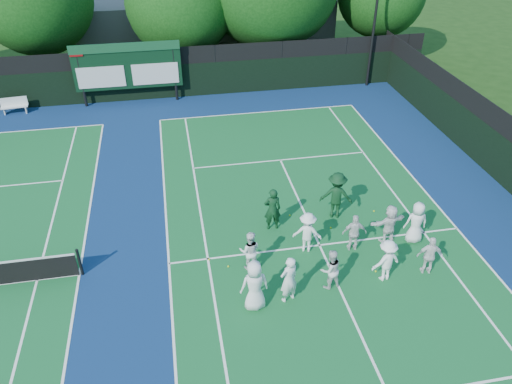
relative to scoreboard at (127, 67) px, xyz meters
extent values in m
plane|color=#18390F|center=(7.01, -15.59, -2.19)|extent=(120.00, 120.00, 0.00)
cube|color=navy|center=(1.01, -14.59, -2.19)|extent=(34.00, 32.00, 0.01)
cube|color=#135E2B|center=(7.01, -14.59, -2.18)|extent=(10.97, 23.77, 0.00)
cube|color=white|center=(7.01, -2.70, -2.18)|extent=(10.97, 0.08, 0.00)
cube|color=white|center=(1.53, -14.59, -2.18)|extent=(0.08, 23.77, 0.00)
cube|color=white|center=(12.50, -14.59, -2.18)|extent=(0.08, 23.77, 0.00)
cube|color=white|center=(2.90, -14.59, -2.18)|extent=(0.08, 23.77, 0.00)
cube|color=white|center=(11.13, -14.59, -2.18)|extent=(0.08, 23.77, 0.00)
cube|color=white|center=(7.01, -8.19, -2.18)|extent=(8.23, 0.08, 0.00)
cube|color=white|center=(7.01, -14.59, -2.18)|extent=(0.08, 12.80, 0.00)
cube|color=white|center=(-1.50, -14.59, -2.18)|extent=(0.08, 23.77, 0.00)
cube|color=white|center=(-2.87, -14.59, -2.18)|extent=(0.08, 23.77, 0.00)
cube|color=black|center=(1.01, 0.41, -1.19)|extent=(34.00, 0.08, 2.00)
cube|color=black|center=(1.01, 0.41, 0.31)|extent=(34.00, 0.05, 1.00)
cylinder|color=black|center=(-2.59, 0.01, -0.44)|extent=(0.16, 0.16, 3.50)
cylinder|color=black|center=(2.61, 0.01, -0.44)|extent=(0.16, 0.16, 3.50)
cube|color=black|center=(0.01, 0.01, 0.01)|extent=(6.00, 0.15, 2.60)
cube|color=#144726|center=(0.01, -0.09, 1.11)|extent=(6.00, 0.05, 0.50)
cube|color=silver|center=(-1.49, -0.09, -0.49)|extent=(2.60, 0.04, 1.20)
cube|color=silver|center=(1.51, -0.09, -0.49)|extent=(2.60, 0.04, 1.20)
cube|color=maroon|center=(-2.59, -0.09, 1.01)|extent=(0.70, 0.04, 0.50)
cube|color=#5B5C60|center=(5.01, 8.41, -0.19)|extent=(18.00, 6.00, 4.00)
cylinder|color=black|center=(14.51, 0.11, 2.81)|extent=(0.16, 0.16, 10.00)
cylinder|color=black|center=(-1.39, -14.59, -1.64)|extent=(0.10, 0.10, 1.10)
cube|color=white|center=(-6.39, -0.29, -1.79)|extent=(1.46, 0.53, 0.06)
cube|color=white|center=(-6.39, -0.14, -1.53)|extent=(1.42, 0.21, 0.48)
cube|color=white|center=(-6.96, -0.29, -2.00)|extent=(0.09, 0.34, 0.38)
cube|color=white|center=(-5.82, -0.29, -2.00)|extent=(0.09, 0.34, 0.38)
cylinder|color=black|center=(-4.95, 3.91, -0.79)|extent=(0.44, 0.44, 2.81)
sphere|color=#0D3B0E|center=(-4.35, 4.21, 2.46)|extent=(4.68, 4.68, 4.68)
cylinder|color=black|center=(3.39, 3.91, -1.11)|extent=(0.44, 0.44, 2.16)
sphere|color=#0D3B0E|center=(3.39, 3.91, 2.46)|extent=(6.65, 6.65, 6.65)
sphere|color=#0D3B0E|center=(3.99, 4.21, 1.79)|extent=(4.66, 4.66, 4.66)
cylinder|color=black|center=(9.06, 3.91, -0.89)|extent=(0.44, 0.44, 2.60)
cylinder|color=black|center=(16.42, 3.91, -0.91)|extent=(0.44, 0.44, 2.57)
sphere|color=#0D3B0E|center=(17.02, 4.21, 1.94)|extent=(3.97, 3.97, 3.97)
sphere|color=#C2D919|center=(3.55, -15.14, -2.16)|extent=(0.07, 0.07, 0.07)
sphere|color=#C2D919|center=(9.78, -12.95, -2.16)|extent=(0.07, 0.07, 0.07)
sphere|color=#C2D919|center=(8.50, -16.32, -2.16)|extent=(0.07, 0.07, 0.07)
sphere|color=#C2D919|center=(2.93, -14.65, -2.16)|extent=(0.07, 0.07, 0.07)
sphere|color=#C2D919|center=(6.38, -12.61, -2.16)|extent=(0.07, 0.07, 0.07)
sphere|color=#C2D919|center=(7.73, -13.69, -2.16)|extent=(0.07, 0.07, 0.07)
imported|color=white|center=(4.12, -17.11, -1.28)|extent=(0.93, 0.65, 1.82)
imported|color=white|center=(5.22, -17.02, -1.32)|extent=(0.75, 0.63, 1.74)
imported|color=silver|center=(6.70, -16.68, -1.45)|extent=(0.82, 0.69, 1.48)
imported|color=white|center=(8.63, -16.66, -1.40)|extent=(1.13, 0.80, 1.58)
imported|color=silver|center=(10.19, -16.64, -1.45)|extent=(0.93, 0.54, 1.49)
imported|color=white|center=(4.29, -15.29, -1.43)|extent=(0.83, 0.70, 1.52)
imported|color=white|center=(6.46, -14.73, -1.39)|extent=(1.16, 0.88, 1.60)
imported|color=silver|center=(8.13, -15.00, -1.44)|extent=(0.92, 0.48, 1.49)
imported|color=white|center=(9.55, -14.77, -1.41)|extent=(1.50, 0.73, 1.55)
imported|color=white|center=(10.49, -14.95, -1.35)|extent=(0.88, 0.63, 1.68)
imported|color=#0E3419|center=(5.52, -13.24, -1.30)|extent=(0.65, 0.43, 1.78)
imported|color=#0D3318|center=(8.13, -12.91, -1.21)|extent=(1.43, 1.09, 1.95)
camera|label=1|loc=(2.10, -28.11, 9.55)|focal=35.00mm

